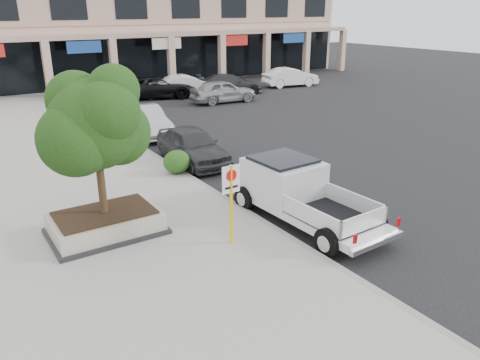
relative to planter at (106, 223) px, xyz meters
name	(u,v)px	position (x,y,z in m)	size (l,w,h in m)	color
ground	(312,220)	(5.91, -2.38, -0.48)	(120.00, 120.00, 0.00)	black
sidewalk	(86,194)	(0.41, 3.62, -0.40)	(8.00, 52.00, 0.15)	gray
curb	(184,174)	(4.36, 3.62, -0.40)	(0.20, 52.00, 0.15)	gray
strip_mall	(138,26)	(13.91, 31.55, 4.27)	(40.55, 12.43, 9.50)	tan
planter	(106,223)	(0.00, 0.00, 0.00)	(3.20, 2.20, 0.68)	black
planter_tree	(98,123)	(0.13, 0.15, 2.94)	(2.90, 2.55, 4.00)	#312213
no_parking_sign	(231,194)	(2.76, -2.52, 1.16)	(0.55, 0.09, 2.30)	yellow
hedge	(177,162)	(4.11, 3.69, 0.14)	(1.10, 0.99, 0.94)	#1C4012
pickup_truck	(305,195)	(5.56, -2.37, 0.46)	(2.19, 5.92, 1.86)	silver
curb_car_a	(193,145)	(5.46, 4.92, 0.31)	(1.85, 4.61, 1.57)	#2C2E31
curb_car_b	(146,121)	(5.59, 10.45, 0.30)	(1.64, 4.69, 1.55)	#A1A5A9
curb_car_c	(104,102)	(5.34, 16.55, 0.35)	(2.31, 5.69, 1.65)	white
curb_car_d	(81,91)	(5.41, 21.94, 0.31)	(2.60, 5.64, 1.57)	black
lot_car_a	(223,91)	(13.80, 16.10, 0.33)	(1.90, 4.73, 1.61)	#96989D
lot_car_b	(187,85)	(12.99, 20.13, 0.30)	(1.64, 4.72, 1.55)	silver
lot_car_c	(230,84)	(16.29, 19.09, 0.27)	(2.09, 5.15, 1.49)	#2A2C2F
lot_car_d	(158,87)	(10.65, 20.33, 0.32)	(2.63, 5.71, 1.59)	black
lot_car_e	(162,88)	(10.97, 20.35, 0.22)	(1.65, 4.11, 1.40)	#97999F
lot_car_f	(290,77)	(22.42, 19.13, 0.32)	(1.67, 4.80, 1.58)	white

